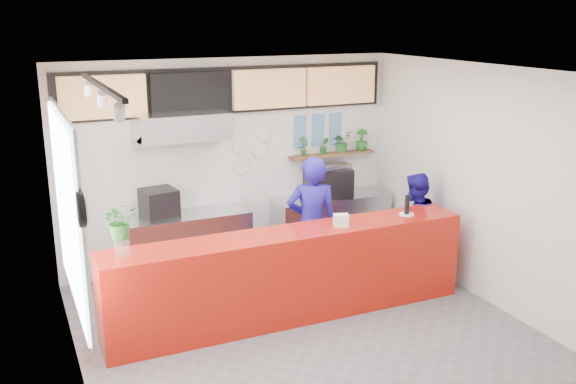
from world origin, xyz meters
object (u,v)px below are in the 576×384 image
object	(u,v)px
panini_oven	(159,204)
service_counter	(291,275)
staff_right	(414,226)
espresso_machine	(328,182)
pepper_mill	(407,205)
staff_center	(312,224)

from	to	relation	value
panini_oven	service_counter	bearing A→B (deg)	-66.08
panini_oven	staff_right	xyz separation A→B (m)	(3.23, -1.34, -0.35)
service_counter	espresso_machine	size ratio (longest dim) A/B	6.51
service_counter	pepper_mill	size ratio (longest dim) A/B	18.34
staff_right	pepper_mill	bearing A→B (deg)	18.41
panini_oven	staff_center	distance (m)	2.10
staff_center	staff_right	bearing A→B (deg)	-166.14
panini_oven	staff_right	distance (m)	3.51
panini_oven	staff_right	bearing A→B (deg)	-31.14
service_counter	staff_center	distance (m)	0.95
staff_center	espresso_machine	bearing A→B (deg)	-104.75
panini_oven	staff_center	world-z (taller)	staff_center
staff_center	pepper_mill	size ratio (longest dim) A/B	7.44
espresso_machine	pepper_mill	world-z (taller)	pepper_mill
espresso_machine	staff_right	world-z (taller)	staff_right
espresso_machine	staff_right	distance (m)	1.54
staff_center	pepper_mill	world-z (taller)	staff_center
service_counter	panini_oven	bearing A→B (deg)	122.44
panini_oven	pepper_mill	size ratio (longest dim) A/B	1.80
service_counter	pepper_mill	xyz separation A→B (m)	(1.63, -0.01, 0.69)
espresso_machine	staff_center	size ratio (longest dim) A/B	0.38
service_counter	staff_right	world-z (taller)	staff_right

